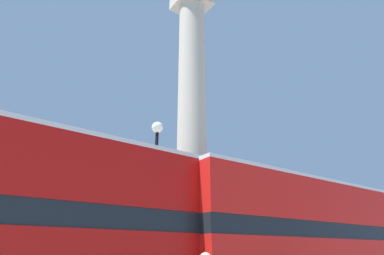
{
  "coord_description": "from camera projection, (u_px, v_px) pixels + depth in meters",
  "views": [
    {
      "loc": [
        -8.72,
        -12.4,
        1.72
      ],
      "look_at": [
        0.0,
        0.0,
        8.05
      ],
      "focal_mm": 28.0,
      "sensor_mm": 36.0,
      "label": 1
    }
  ],
  "objects": [
    {
      "name": "monument_column",
      "position": [
        192.0,
        163.0,
        15.66
      ],
      "size": [
        5.13,
        5.13,
        18.62
      ],
      "color": "#ADA593",
      "rests_on": "ground_plane"
    },
    {
      "name": "bus_c",
      "position": [
        307.0,
        233.0,
        11.73
      ],
      "size": [
        11.33,
        2.87,
        4.39
      ],
      "rotation": [
        0.0,
        0.0,
        -0.02
      ],
      "color": "red",
      "rests_on": "ground_plane"
    },
    {
      "name": "equestrian_statue",
      "position": [
        257.0,
        250.0,
        21.06
      ],
      "size": [
        3.58,
        3.04,
        6.32
      ],
      "rotation": [
        0.0,
        0.0,
        -0.33
      ],
      "color": "#ADA593",
      "rests_on": "ground_plane"
    },
    {
      "name": "street_lamp",
      "position": [
        155.0,
        183.0,
        11.92
      ],
      "size": [
        0.49,
        0.49,
        6.92
      ],
      "color": "black",
      "rests_on": "ground_plane"
    }
  ]
}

